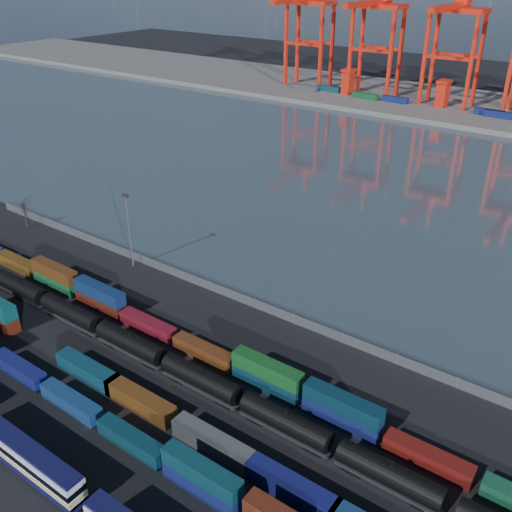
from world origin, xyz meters
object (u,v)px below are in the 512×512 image
Objects in this scene: tanker_string at (286,422)px; bare_tree at (25,213)px; gantry_cranes at (501,25)px; passenger_train at (21,453)px.

tanker_string is 17.53× the size of bare_tree.
gantry_cranes is at bearing 98.90° from tanker_string.
tanker_string is 91.37m from bare_tree.
passenger_train is 0.54× the size of tanker_string.
passenger_train is at bearing -34.97° from bare_tree.
passenger_train is at bearing -88.35° from gantry_cranes.
tanker_string is at bearing -81.10° from gantry_cranes.
passenger_train is 35.19m from tanker_string.
bare_tree is (-89.13, 20.02, 1.70)m from tanker_string.
passenger_train is 9.50× the size of bare_tree.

